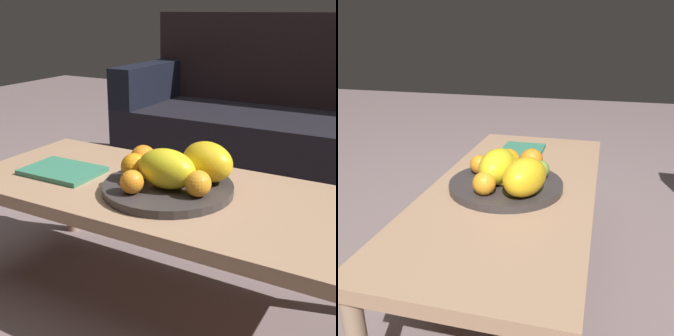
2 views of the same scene
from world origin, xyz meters
TOP-DOWN VIEW (x-y plane):
  - ground_plane at (0.00, 0.00)m, footprint 8.00×8.00m
  - coffee_table at (0.00, 0.00)m, footprint 1.28×0.56m
  - fruit_bowl at (0.03, -0.02)m, footprint 0.39×0.39m
  - melon_large_front at (0.04, -0.05)m, footprint 0.20×0.13m
  - melon_smaller_beside at (0.12, 0.06)m, footprint 0.21×0.17m
  - orange_front at (-0.02, -0.13)m, footprint 0.07×0.07m
  - orange_left at (-0.10, 0.04)m, footprint 0.08×0.08m
  - orange_right at (0.15, -0.06)m, footprint 0.07×0.07m
  - orange_back at (-0.08, -0.04)m, footprint 0.08×0.08m
  - apple_front at (-0.04, 0.09)m, footprint 0.06×0.06m
  - banana_bunch at (0.04, 0.01)m, footprint 0.16×0.17m
  - magazine at (-0.36, -0.05)m, footprint 0.25×0.18m

SIDE VIEW (x-z plane):
  - ground_plane at x=0.00m, z-range 0.00..0.00m
  - coffee_table at x=0.00m, z-range 0.16..0.56m
  - magazine at x=-0.36m, z-range 0.40..0.41m
  - fruit_bowl at x=0.03m, z-range 0.40..0.42m
  - banana_bunch at x=0.04m, z-range 0.42..0.48m
  - apple_front at x=-0.04m, z-range 0.42..0.49m
  - orange_front at x=-0.02m, z-range 0.42..0.49m
  - orange_right at x=0.15m, z-range 0.42..0.50m
  - orange_back at x=-0.08m, z-range 0.42..0.51m
  - orange_left at x=-0.10m, z-range 0.42..0.51m
  - melon_large_front at x=0.04m, z-range 0.42..0.54m
  - melon_smaller_beside at x=0.12m, z-range 0.42..0.54m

